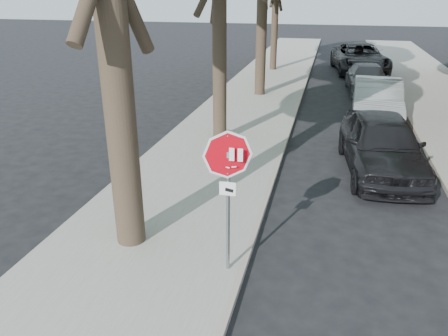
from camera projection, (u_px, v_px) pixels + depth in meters
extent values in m
plane|color=black|center=(266.00, 279.00, 7.75)|extent=(120.00, 120.00, 0.00)
cube|color=gray|center=(250.00, 105.00, 19.05)|extent=(4.00, 55.00, 0.12)
cube|color=#9E9384|center=(297.00, 108.00, 18.61)|extent=(0.12, 55.00, 0.13)
cube|color=#9E9384|center=(407.00, 114.00, 17.65)|extent=(0.12, 55.00, 0.13)
cylinder|color=gray|center=(228.00, 204.00, 7.36)|extent=(0.06, 0.06, 2.60)
cube|color=#99999E|center=(228.00, 155.00, 6.99)|extent=(0.05, 0.06, 0.10)
cylinder|color=#99999E|center=(228.00, 155.00, 6.99)|extent=(0.76, 0.32, 0.82)
cylinder|color=white|center=(228.00, 155.00, 6.97)|extent=(0.76, 0.32, 0.82)
cylinder|color=red|center=(228.00, 155.00, 6.97)|extent=(0.68, 0.29, 0.74)
cube|color=white|center=(215.00, 153.00, 7.00)|extent=(0.08, 0.00, 0.22)
cube|color=white|center=(223.00, 154.00, 6.97)|extent=(0.08, 0.00, 0.22)
cube|color=white|center=(232.00, 154.00, 6.94)|extent=(0.08, 0.00, 0.22)
cube|color=white|center=(240.00, 155.00, 6.91)|extent=(0.08, 0.00, 0.22)
cube|color=silver|center=(221.00, 166.00, 7.05)|extent=(0.08, 0.00, 0.03)
cube|color=silver|center=(227.00, 167.00, 7.04)|extent=(0.08, 0.00, 0.03)
cube|color=silver|center=(234.00, 167.00, 7.01)|extent=(0.08, 0.00, 0.03)
cube|color=white|center=(228.00, 189.00, 7.21)|extent=(0.28, 0.02, 0.24)
cube|color=black|center=(229.00, 190.00, 7.20)|extent=(0.15, 0.00, 0.08)
imported|color=black|center=(382.00, 144.00, 11.98)|extent=(2.42, 4.98, 1.64)
imported|color=#9FA2A7|center=(377.00, 101.00, 16.56)|extent=(1.88, 4.96, 1.61)
imported|color=#48484C|center=(367.00, 79.00, 21.36)|extent=(2.17, 4.70, 1.33)
imported|color=black|center=(360.00, 58.00, 26.42)|extent=(3.62, 6.50, 1.72)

